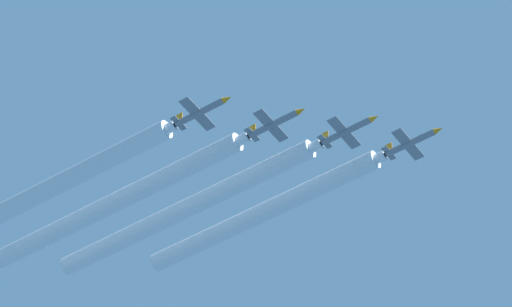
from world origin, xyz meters
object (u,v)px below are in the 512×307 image
Objects in this scene: jet_lead at (412,142)px; jet_second_echelon at (348,130)px; jet_third_echelon at (275,123)px; jet_fourth_echelon at (201,112)px.

jet_second_echelon is at bearing -38.06° from jet_lead.
jet_second_echelon is at bearing 138.31° from jet_third_echelon.
jet_lead is at bearing 141.94° from jet_second_echelon.
jet_fourth_echelon is at bearing -39.43° from jet_lead.
jet_second_echelon is 13.17m from jet_third_echelon.
jet_third_echelon is at bearing -41.69° from jet_second_echelon.
jet_second_echelon is 26.30m from jet_fourth_echelon.
jet_third_echelon is (9.76, -8.69, -1.58)m from jet_second_echelon.
jet_second_echelon is at bearing 139.94° from jet_fourth_echelon.
jet_lead reaches higher than jet_second_echelon.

